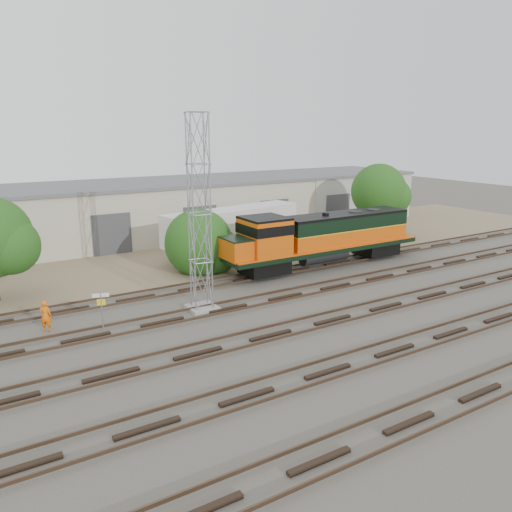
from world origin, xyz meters
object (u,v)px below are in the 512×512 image
locomotive (322,237)px  signal_tower (200,218)px  worker (46,316)px  semi_trailer (236,225)px

locomotive → signal_tower: 12.54m
locomotive → worker: 20.03m
locomotive → semi_trailer: bearing=116.8°
signal_tower → semi_trailer: bearing=52.5°
locomotive → semi_trailer: size_ratio=1.31×
worker → signal_tower: bearing=-158.0°
signal_tower → worker: signal_tower is taller
locomotive → semi_trailer: locomotive is taller
worker → semi_trailer: bearing=-119.7°
locomotive → signal_tower: size_ratio=1.51×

